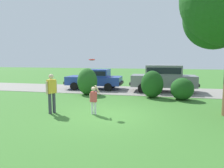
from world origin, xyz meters
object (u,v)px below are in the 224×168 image
object	(u,v)px
parked_suv	(163,77)
child_thrower	(94,98)
adult_onlooker	(52,91)
parked_sedan	(95,78)
frisbee	(92,60)

from	to	relation	value
parked_suv	child_thrower	size ratio (longest dim) A/B	3.66
child_thrower	adult_onlooker	xyz separation A→B (m)	(-1.85, -0.23, 0.27)
parked_sedan	adult_onlooker	world-z (taller)	adult_onlooker
frisbee	adult_onlooker	size ratio (longest dim) A/B	0.16
parked_sedan	parked_suv	bearing A→B (deg)	-2.32
child_thrower	frisbee	size ratio (longest dim) A/B	4.54
parked_suv	adult_onlooker	xyz separation A→B (m)	(-4.84, -7.36, -0.09)
parked_sedan	frisbee	bearing A→B (deg)	-74.07
adult_onlooker	frisbee	bearing A→B (deg)	22.54
parked_suv	parked_sedan	bearing A→B (deg)	177.68
parked_sedan	parked_suv	size ratio (longest dim) A/B	0.95
child_thrower	parked_suv	bearing A→B (deg)	67.24
adult_onlooker	child_thrower	bearing A→B (deg)	7.09
parked_sedan	adult_onlooker	bearing A→B (deg)	-87.60
frisbee	adult_onlooker	distance (m)	2.25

